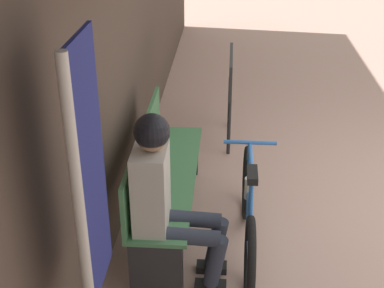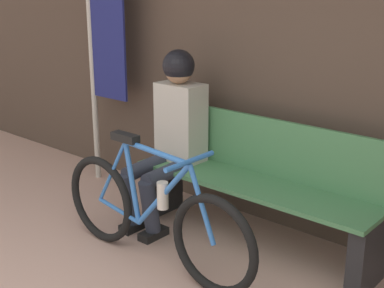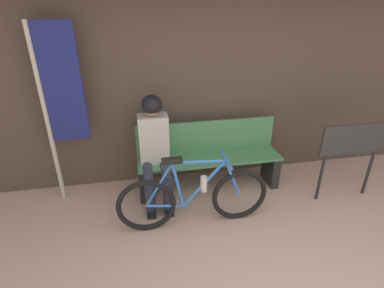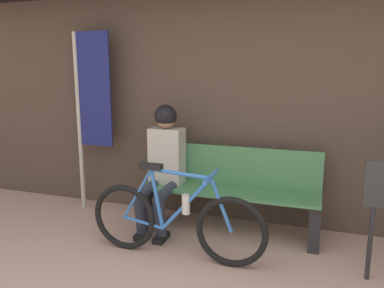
% 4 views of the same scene
% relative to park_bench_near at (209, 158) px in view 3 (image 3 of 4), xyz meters
% --- Properties ---
extents(storefront_wall, '(12.00, 0.56, 3.20)m').
position_rel_park_bench_near_xyz_m(storefront_wall, '(0.13, 0.38, 1.25)').
color(storefront_wall, '#4C3D33').
rests_on(storefront_wall, ground_plane).
extents(park_bench_near, '(1.75, 0.42, 0.86)m').
position_rel_park_bench_near_xyz_m(park_bench_near, '(0.00, 0.00, 0.00)').
color(park_bench_near, '#477F51').
rests_on(park_bench_near, ground_plane).
extents(bicycle, '(1.60, 0.40, 0.83)m').
position_rel_park_bench_near_xyz_m(bicycle, '(-0.32, -0.68, -0.07)').
color(bicycle, black).
rests_on(bicycle, ground_plane).
extents(person_seated, '(0.34, 0.63, 1.28)m').
position_rel_park_bench_near_xyz_m(person_seated, '(-0.67, -0.11, 0.32)').
color(person_seated, '#2D3342').
rests_on(person_seated, ground_plane).
extents(banner_pole, '(0.45, 0.05, 2.03)m').
position_rel_park_bench_near_xyz_m(banner_pole, '(-1.65, 0.10, 0.86)').
color(banner_pole, '#B7B2A8').
rests_on(banner_pole, ground_plane).
extents(signboard, '(0.80, 0.04, 0.96)m').
position_rel_park_bench_near_xyz_m(signboard, '(1.56, -0.52, 0.29)').
color(signboard, '#232326').
rests_on(signboard, ground_plane).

